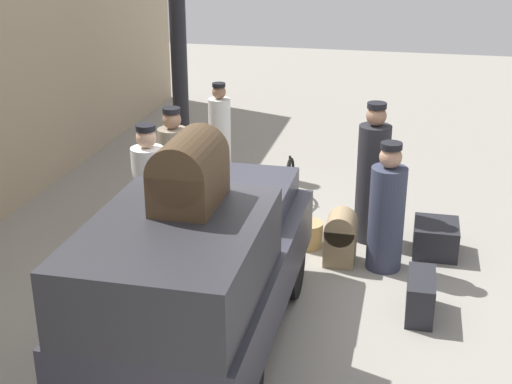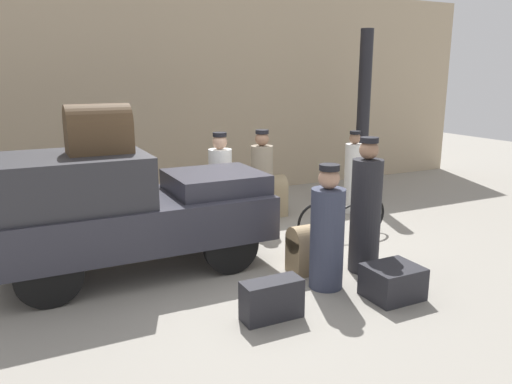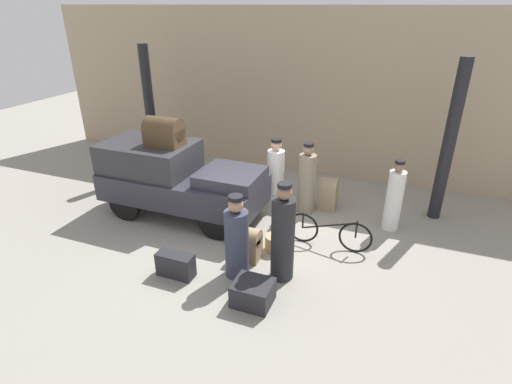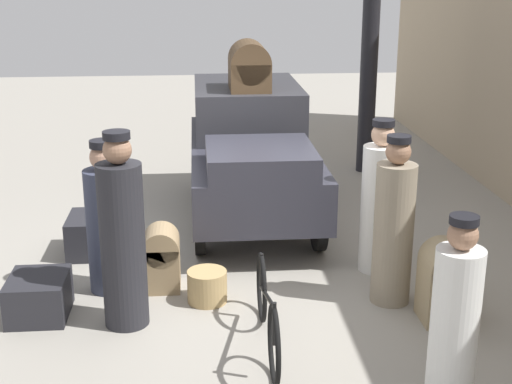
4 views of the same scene
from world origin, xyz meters
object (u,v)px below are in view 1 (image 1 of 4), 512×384
Objects in this scene: truck at (199,269)px; porter_standing_middle at (372,179)px; trunk_wicker_pale at (420,296)px; porter_with_bicycle at (387,213)px; trunk_large_brown at (159,187)px; suitcase_black_upright at (436,238)px; bicycle at (283,192)px; conductor_in_dark_uniform at (174,175)px; suitcase_tan_flat at (341,237)px; porter_lifting_near_truck at (150,197)px; trunk_on_truck_roof at (189,172)px; porter_carrying_trunk at (220,137)px; wicker_basket at (308,234)px.

truck is 2.00× the size of porter_standing_middle.
porter_standing_middle is 2.03m from trunk_wicker_pale.
porter_with_bicycle is 2.03× the size of trunk_large_brown.
trunk_large_brown reaches higher than suitcase_black_upright.
bicycle is 1.49m from porter_standing_middle.
suitcase_tan_flat is at bearing -102.29° from conductor_in_dark_uniform.
porter_lifting_near_truck is at bearing 96.73° from suitcase_tan_flat.
porter_standing_middle is at bearing -25.04° from truck.
trunk_on_truck_roof is (-2.44, 1.65, 1.25)m from porter_with_bicycle.
porter_lifting_near_truck reaches higher than suitcase_black_upright.
bicycle is 0.93× the size of porter_standing_middle.
conductor_in_dark_uniform is (-1.96, 0.09, 0.05)m from porter_carrying_trunk.
truck is 4.72× the size of trunk_large_brown.
porter_carrying_trunk reaches higher than suitcase_black_upright.
porter_with_bicycle is at bearing -91.99° from suitcase_tan_flat.
trunk_wicker_pale is at bearing -59.79° from truck.
suitcase_tan_flat is at bearing -26.14° from truck.
porter_carrying_trunk is 3.71m from porter_with_bicycle.
bicycle is 1.63m from conductor_in_dark_uniform.
porter_standing_middle is at bearing -124.01° from porter_carrying_trunk.
trunk_on_truck_roof is (-3.79, 0.13, 1.63)m from bicycle.
truck is 5.40× the size of trunk_wicker_pale.
trunk_large_brown is at bearing 162.23° from porter_carrying_trunk.
trunk_on_truck_roof is at bearing 142.85° from suitcase_black_upright.
conductor_in_dark_uniform reaches higher than bicycle.
suitcase_black_upright is at bearing -37.15° from trunk_on_truck_roof.
suitcase_black_upright is (1.58, -0.18, -0.03)m from trunk_wicker_pale.
truck is 5.83× the size of suitcase_black_upright.
suitcase_black_upright is at bearing -104.66° from porter_standing_middle.
porter_with_bicycle is at bearing -100.39° from conductor_in_dark_uniform.
trunk_on_truck_roof reaches higher than suitcase_black_upright.
porter_lifting_near_truck reaches higher than wicker_basket.
trunk_wicker_pale is (-2.38, -1.96, -0.12)m from bicycle.
suitcase_tan_flat is (-1.33, -0.98, 0.01)m from bicycle.
truck is 3.63m from trunk_large_brown.
suitcase_black_upright is at bearing -39.01° from truck.
trunk_wicker_pale reaches higher than suitcase_black_upright.
porter_with_bicycle is 2.51× the size of suitcase_black_upright.
porter_carrying_trunk is (2.09, 1.75, 0.57)m from wicker_basket.
bicycle is 2.17m from porter_lifting_near_truck.
bicycle is 4.13m from trunk_on_truck_roof.
suitcase_tan_flat is at bearing 88.01° from porter_with_bicycle.
porter_standing_middle is at bearing -23.71° from trunk_on_truck_roof.
porter_standing_middle is 2.33× the size of trunk_on_truck_roof.
wicker_basket is at bearing -94.14° from conductor_in_dark_uniform.
porter_lifting_near_truck is at bearing 103.07° from suitcase_black_upright.
porter_lifting_near_truck is (-2.74, 0.14, 0.04)m from porter_carrying_trunk.
porter_standing_middle reaches higher than porter_carrying_trunk.
suitcase_tan_flat is 3.15m from trunk_on_truck_roof.
suitcase_tan_flat reaches higher than trunk_wicker_pale.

